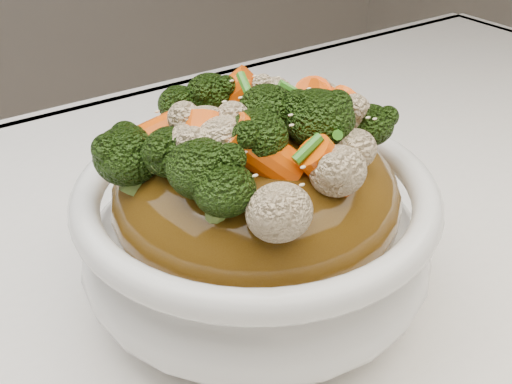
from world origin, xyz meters
TOP-DOWN VIEW (x-y plane):
  - tablecloth at (0.00, 0.00)m, footprint 1.20×0.80m
  - bowl at (-0.01, 0.06)m, footprint 0.23×0.23m
  - sauce_base at (-0.01, 0.06)m, footprint 0.18×0.18m
  - carrots at (-0.01, 0.06)m, footprint 0.18×0.18m
  - broccoli at (-0.01, 0.06)m, footprint 0.18×0.18m
  - cauliflower at (-0.01, 0.06)m, footprint 0.18×0.18m
  - scallions at (-0.01, 0.06)m, footprint 0.14×0.14m
  - sesame_seeds at (-0.01, 0.06)m, footprint 0.16×0.16m

SIDE VIEW (x-z plane):
  - tablecloth at x=0.00m, z-range 0.71..0.75m
  - bowl at x=-0.01m, z-range 0.75..0.83m
  - sauce_base at x=-0.01m, z-range 0.77..0.87m
  - cauliflower at x=-0.01m, z-range 0.86..0.90m
  - broccoli at x=-0.01m, z-range 0.86..0.90m
  - carrots at x=-0.01m, z-range 0.86..0.91m
  - sesame_seeds at x=-0.01m, z-range 0.88..0.89m
  - scallions at x=-0.01m, z-range 0.87..0.89m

